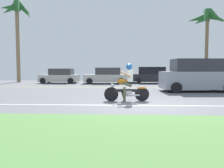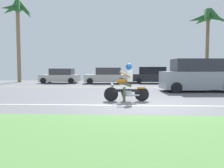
% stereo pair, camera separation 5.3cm
% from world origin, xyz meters
% --- Properties ---
extents(ground, '(56.00, 30.00, 0.04)m').
position_xyz_m(ground, '(0.00, 3.00, -0.02)').
color(ground, slate).
extents(grass_median, '(56.00, 3.80, 0.06)m').
position_xyz_m(grass_median, '(0.00, -4.10, 0.03)').
color(grass_median, '#548442').
rests_on(grass_median, ground).
extents(lane_line_near, '(50.40, 0.12, 0.01)m').
position_xyz_m(lane_line_near, '(0.00, -0.10, 0.00)').
color(lane_line_near, silver).
rests_on(lane_line_near, ground).
extents(lane_line_far, '(50.40, 0.12, 0.01)m').
position_xyz_m(lane_line_far, '(0.00, 8.43, 0.00)').
color(lane_line_far, yellow).
rests_on(lane_line_far, ground).
extents(motorcyclist, '(1.98, 0.65, 1.66)m').
position_xyz_m(motorcyclist, '(-0.70, 1.03, 0.70)').
color(motorcyclist, black).
rests_on(motorcyclist, ground).
extents(suv_nearby, '(4.65, 2.40, 2.04)m').
position_xyz_m(suv_nearby, '(3.79, 5.59, 0.99)').
color(suv_nearby, '#8C939E').
rests_on(suv_nearby, ground).
extents(parked_car_0, '(3.86, 1.99, 1.44)m').
position_xyz_m(parked_car_0, '(-7.14, 13.33, 0.68)').
color(parked_car_0, beige).
rests_on(parked_car_0, ground).
extents(parked_car_1, '(4.21, 2.21, 1.53)m').
position_xyz_m(parked_car_1, '(-2.52, 12.98, 0.72)').
color(parked_car_1, beige).
rests_on(parked_car_1, ground).
extents(parked_car_2, '(4.48, 1.92, 1.60)m').
position_xyz_m(parked_car_2, '(2.14, 13.60, 0.75)').
color(parked_car_2, '#232328').
rests_on(parked_car_2, ground).
extents(parked_car_3, '(4.21, 2.21, 1.67)m').
position_xyz_m(parked_car_3, '(7.91, 13.07, 0.77)').
color(parked_car_3, '#2D663D').
rests_on(parked_car_3, ground).
extents(palm_tree_0, '(3.66, 3.48, 8.51)m').
position_xyz_m(palm_tree_0, '(-11.90, 14.60, 7.05)').
color(palm_tree_0, '#846B4C').
rests_on(palm_tree_0, ground).
extents(palm_tree_1, '(4.18, 4.01, 7.58)m').
position_xyz_m(palm_tree_1, '(7.85, 15.37, 6.34)').
color(palm_tree_1, brown).
rests_on(palm_tree_1, ground).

